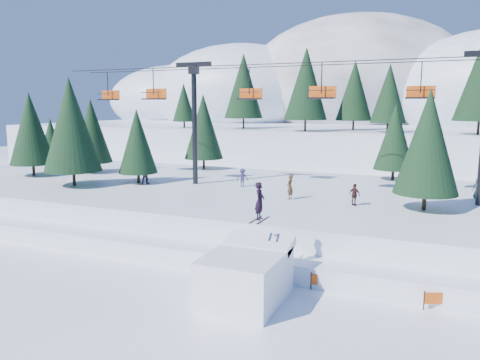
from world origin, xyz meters
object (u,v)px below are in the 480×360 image
at_px(jump_kicker, 246,275).
at_px(banner_far, 455,298).
at_px(banner_near, 339,281).
at_px(chairlift, 310,104).

bearing_deg(jump_kicker, banner_far, 17.33).
relative_size(jump_kicker, banner_near, 1.98).
distance_m(banner_near, banner_far, 5.27).
relative_size(chairlift, banner_far, 17.52).
height_order(jump_kicker, banner_far, jump_kicker).
distance_m(chairlift, banner_far, 18.68).
xyz_separation_m(jump_kicker, banner_far, (9.13, 2.85, -0.76)).
relative_size(banner_near, banner_far, 1.06).
xyz_separation_m(banner_near, banner_far, (5.27, -0.01, 0.00)).
bearing_deg(banner_far, jump_kicker, -162.67).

